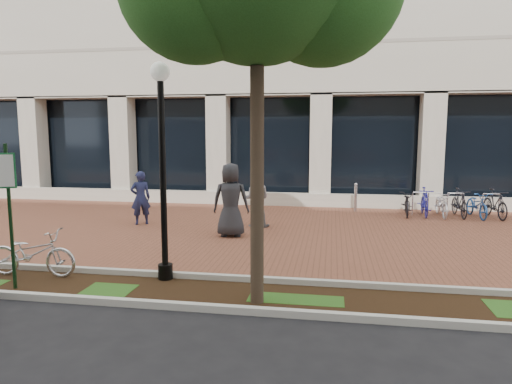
% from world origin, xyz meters
% --- Properties ---
extents(ground, '(120.00, 120.00, 0.00)m').
position_xyz_m(ground, '(0.00, 0.00, 0.00)').
color(ground, black).
rests_on(ground, ground).
extents(brick_plaza, '(40.00, 9.00, 0.01)m').
position_xyz_m(brick_plaza, '(0.00, 0.00, 0.01)').
color(brick_plaza, brown).
rests_on(brick_plaza, ground).
extents(planting_strip, '(40.00, 1.50, 0.01)m').
position_xyz_m(planting_strip, '(0.00, -5.25, 0.01)').
color(planting_strip, black).
rests_on(planting_strip, ground).
extents(curb_plaza_side, '(40.00, 0.12, 0.12)m').
position_xyz_m(curb_plaza_side, '(0.00, -4.50, 0.06)').
color(curb_plaza_side, '#B9B9AE').
rests_on(curb_plaza_side, ground).
extents(curb_street_side, '(40.00, 0.12, 0.12)m').
position_xyz_m(curb_street_side, '(0.00, -6.00, 0.06)').
color(curb_street_side, '#B9B9AE').
rests_on(curb_street_side, ground).
extents(parking_sign, '(0.34, 0.07, 2.61)m').
position_xyz_m(parking_sign, '(-3.15, -5.57, 1.65)').
color(parking_sign, '#133619').
rests_on(parking_sign, ground).
extents(lamppost, '(0.36, 0.36, 4.07)m').
position_xyz_m(lamppost, '(-0.67, -4.60, 2.31)').
color(lamppost, black).
rests_on(lamppost, ground).
extents(locked_bicycle, '(1.81, 0.70, 0.94)m').
position_xyz_m(locked_bicycle, '(-3.28, -4.86, 0.47)').
color(locked_bicycle, silver).
rests_on(locked_bicycle, ground).
extents(pedestrian_left, '(0.71, 0.65, 1.64)m').
position_xyz_m(pedestrian_left, '(-3.27, 0.25, 0.82)').
color(pedestrian_left, '#1B2044').
rests_on(pedestrian_left, ground).
extents(pedestrian_mid, '(0.84, 0.67, 1.67)m').
position_xyz_m(pedestrian_mid, '(0.24, 0.51, 0.83)').
color(pedestrian_mid, slate).
rests_on(pedestrian_mid, ground).
extents(pedestrian_right, '(1.03, 0.73, 1.99)m').
position_xyz_m(pedestrian_right, '(-0.22, -0.86, 1.00)').
color(pedestrian_right, '#242428').
rests_on(pedestrian_right, ground).
extents(bollard, '(0.12, 0.12, 1.03)m').
position_xyz_m(bollard, '(3.28, 3.62, 0.52)').
color(bollard, '#B6B6BB').
rests_on(bollard, ground).
extents(bike_rack_cluster, '(3.47, 1.70, 0.96)m').
position_xyz_m(bike_rack_cluster, '(6.32, 3.11, 0.45)').
color(bike_rack_cluster, black).
rests_on(bike_rack_cluster, ground).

